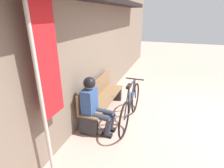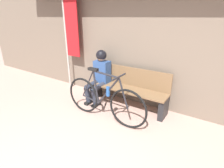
# 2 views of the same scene
# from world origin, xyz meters

# --- Properties ---
(storefront_wall) EXTENTS (12.00, 0.56, 3.20)m
(storefront_wall) POSITION_xyz_m (0.00, 2.50, 1.66)
(storefront_wall) COLOR #756656
(storefront_wall) RESTS_ON ground_plane
(park_bench_near) EXTENTS (1.72, 0.42, 0.82)m
(park_bench_near) POSITION_xyz_m (-0.29, 2.20, 0.39)
(park_bench_near) COLOR brown
(park_bench_near) RESTS_ON ground_plane
(bicycle) EXTENTS (1.71, 0.40, 0.96)m
(bicycle) POSITION_xyz_m (-0.40, 1.49, 0.40)
(bicycle) COLOR black
(bicycle) RESTS_ON ground_plane
(person_seated) EXTENTS (0.34, 0.61, 1.15)m
(person_seated) POSITION_xyz_m (-0.93, 2.09, 0.66)
(person_seated) COLOR #2D3342
(person_seated) RESTS_ON ground_plane
(banner_pole) EXTENTS (0.45, 0.05, 2.39)m
(banner_pole) POSITION_xyz_m (-1.93, 2.26, 1.49)
(banner_pole) COLOR #B7B2A8
(banner_pole) RESTS_ON ground_plane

